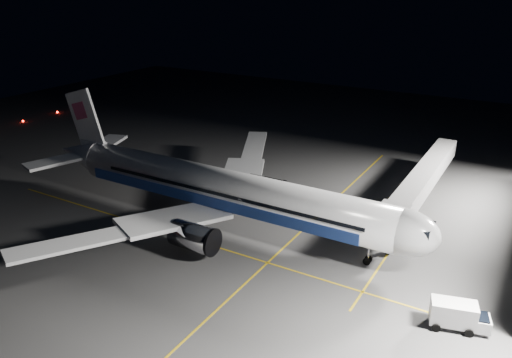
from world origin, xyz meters
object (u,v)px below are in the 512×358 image
(safety_cone_b, at_px, (209,203))
(service_truck, at_px, (459,315))
(baggage_tug, at_px, (234,193))
(safety_cone_c, at_px, (224,188))
(safety_cone_a, at_px, (273,190))
(airliner, at_px, (219,189))
(jet_bridge, at_px, (421,182))

(safety_cone_b, bearing_deg, service_truck, -16.37)
(baggage_tug, relative_size, safety_cone_c, 4.50)
(service_truck, height_order, safety_cone_c, service_truck)
(service_truck, relative_size, safety_cone_a, 9.90)
(safety_cone_a, bearing_deg, safety_cone_b, -122.67)
(baggage_tug, bearing_deg, airliner, -64.03)
(jet_bridge, height_order, safety_cone_c, jet_bridge)
(baggage_tug, height_order, safety_cone_c, baggage_tug)
(airliner, height_order, safety_cone_a, airliner)
(safety_cone_b, bearing_deg, baggage_tug, 64.73)
(service_truck, distance_m, safety_cone_b, 39.45)
(jet_bridge, relative_size, safety_cone_a, 57.18)
(safety_cone_a, distance_m, safety_cone_b, 11.03)
(jet_bridge, relative_size, safety_cone_c, 56.40)
(service_truck, height_order, safety_cone_a, service_truck)
(airliner, distance_m, baggage_tug, 9.51)
(jet_bridge, distance_m, safety_cone_a, 22.75)
(airliner, xyz_separation_m, service_truck, (33.13, -7.12, -3.64))
(jet_bridge, relative_size, safety_cone_b, 51.48)
(airliner, relative_size, service_truck, 10.32)
(service_truck, bearing_deg, safety_cone_b, 148.65)
(safety_cone_b, bearing_deg, jet_bridge, 26.84)
(airliner, xyz_separation_m, jet_bridge, (23.08, 18.06, -0.58))
(baggage_tug, bearing_deg, safety_cone_a, 58.99)
(airliner, relative_size, safety_cone_b, 92.01)
(baggage_tug, xyz_separation_m, safety_cone_b, (-1.89, -3.99, -0.52))
(service_truck, bearing_deg, airliner, 152.90)
(jet_bridge, distance_m, baggage_tug, 28.03)
(safety_cone_b, distance_m, safety_cone_c, 6.09)
(service_truck, height_order, safety_cone_b, service_truck)
(service_truck, distance_m, safety_cone_a, 37.87)
(airliner, xyz_separation_m, safety_cone_c, (-6.04, 9.95, -4.86))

